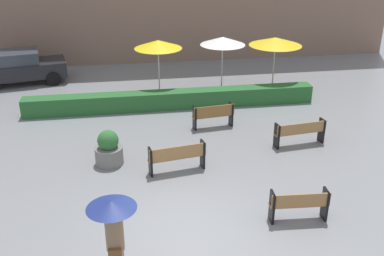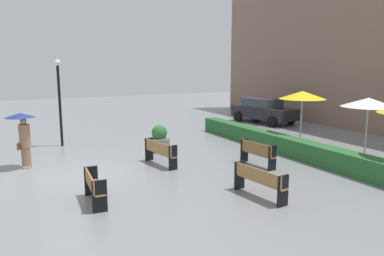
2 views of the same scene
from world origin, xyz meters
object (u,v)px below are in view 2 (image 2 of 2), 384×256
Objects in this scene: bench_back_row at (257,152)px; parked_car at (263,110)px; patio_umbrella_yellow at (302,95)px; bench_mid_center at (160,151)px; bench_far_right at (259,180)px; patio_umbrella_white at (369,102)px; bench_near_right at (94,186)px; pedestrian_with_umbrella at (23,132)px; planter_pot at (159,140)px; lamp_post at (59,94)px.

parked_car is at bearing 140.71° from bench_back_row.
bench_mid_center is at bearing -90.71° from patio_umbrella_yellow.
parked_car reaches higher than bench_back_row.
patio_umbrella_white is (-1.39, 6.16, 1.75)m from bench_far_right.
patio_umbrella_white reaches higher than bench_near_right.
pedestrian_with_umbrella is 11.47m from patio_umbrella_yellow.
patio_umbrella_yellow is at bearing 89.29° from bench_mid_center.
bench_back_row is at bearing 64.41° from pedestrian_with_umbrella.
patio_umbrella_white is at bearing 88.48° from bench_near_right.
parked_car is (-6.35, 9.75, 0.28)m from bench_mid_center.
patio_umbrella_yellow is (1.95, 11.26, 1.03)m from pedestrian_with_umbrella.
lamp_post reaches higher than planter_pot.
planter_pot reaches higher than bench_far_right.
bench_near_right is at bearing -47.87° from bench_mid_center.
bench_near_right is 6.17m from planter_pot.
bench_near_right is at bearing -111.58° from bench_far_right.
bench_mid_center is at bearing 28.03° from lamp_post.
bench_back_row is at bearing -39.29° from parked_car.
patio_umbrella_white reaches higher than bench_far_right.
bench_near_right is at bearing -2.17° from lamp_post.
pedestrian_with_umbrella reaches higher than bench_back_row.
bench_far_right is at bearing 68.42° from bench_near_right.
bench_mid_center is 0.71× the size of patio_umbrella_yellow.
bench_far_right is 0.42× the size of parked_car.
planter_pot is at bearing -128.01° from patio_umbrella_white.
bench_back_row is 4.46m from planter_pot.
bench_back_row reaches higher than bench_mid_center.
parked_car is (-4.28, 8.91, 0.32)m from planter_pot.
parked_car is (-1.23, 12.48, -1.58)m from lamp_post.
bench_mid_center is 0.74× the size of patio_umbrella_white.
bench_back_row is at bearing 99.03° from bench_near_right.
pedestrian_with_umbrella is at bearing -99.85° from patio_umbrella_yellow.
lamp_post is at bearing 151.96° from pedestrian_with_umbrella.
patio_umbrella_yellow is (2.16, 5.96, 1.86)m from planter_pot.
lamp_post is at bearing -151.97° from bench_mid_center.
patio_umbrella_yellow is (-4.31, 5.62, 1.84)m from bench_far_right.
patio_umbrella_white is (4.88, 11.80, 0.94)m from pedestrian_with_umbrella.
bench_back_row is (-0.98, 6.14, 0.03)m from bench_near_right.
planter_pot is 0.26× the size of parked_car.
planter_pot is (-4.81, 3.87, -0.00)m from bench_near_right.
bench_far_right is 6.56m from patio_umbrella_white.
bench_near_right is at bearing -38.83° from planter_pot.
bench_near_right is at bearing -80.97° from bench_back_row.
bench_back_row is (-2.64, 1.94, 0.01)m from bench_far_right.
planter_pot is at bearing 49.52° from lamp_post.
parked_car reaches higher than planter_pot.
planter_pot is 0.47× the size of patio_umbrella_white.
planter_pot is 6.60m from patio_umbrella_yellow.
lamp_post is 1.60× the size of patio_umbrella_white.
patio_umbrella_white is at bearing 67.73° from bench_mid_center.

